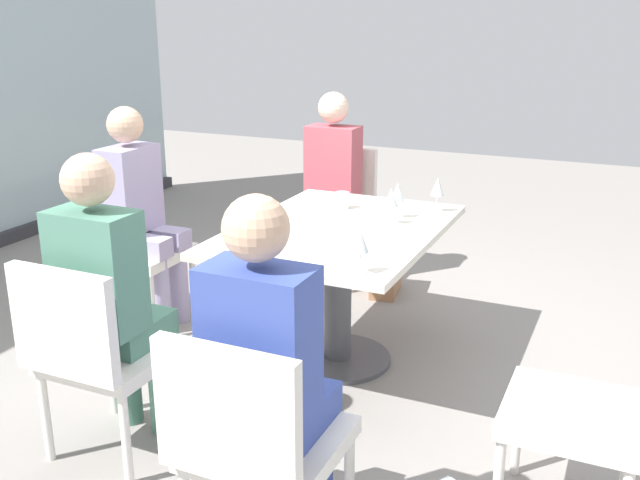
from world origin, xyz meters
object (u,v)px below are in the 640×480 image
object	(u,v)px
wine_glass_1	(360,242)
coffee_cup	(342,200)
handbag_2	(386,273)
person_far_left	(109,290)
chair_far_right	(336,205)
cell_phone_on_table	(262,225)
chair_near_window	(128,239)
person_near_window	(140,207)
wine_glass_2	(391,198)
chair_far_left	(95,348)
chair_front_left	(605,401)
wine_glass_0	(398,193)
chair_side_end	(254,438)
wine_glass_3	(437,188)
person_far_right	(329,179)
handbag_0	(227,413)
person_side_end	(269,364)
dining_table_main	(338,260)

from	to	relation	value
wine_glass_1	coffee_cup	bearing A→B (deg)	26.80
handbag_2	person_far_left	bearing A→B (deg)	159.17
chair_far_right	cell_phone_on_table	bearing A→B (deg)	-172.86
chair_near_window	handbag_2	xyz separation A→B (m)	(1.00, -1.24, -0.36)
person_near_window	wine_glass_2	bearing A→B (deg)	-83.45
chair_far_left	wine_glass_2	distance (m)	1.59
chair_front_left	wine_glass_0	bearing A→B (deg)	45.65
chair_near_window	person_far_left	distance (m)	1.36
chair_side_end	cell_phone_on_table	size ratio (longest dim) A/B	6.04
chair_side_end	chair_far_right	world-z (taller)	same
person_near_window	chair_far_left	bearing A→B (deg)	-150.07
wine_glass_1	cell_phone_on_table	xyz separation A→B (m)	(0.43, 0.69, -0.13)
wine_glass_1	chair_near_window	bearing A→B (deg)	71.10
wine_glass_2	wine_glass_3	size ratio (longest dim) A/B	1.00
person_far_right	handbag_0	distance (m)	2.09
cell_phone_on_table	handbag_2	world-z (taller)	cell_phone_on_table
chair_far_left	wine_glass_3	world-z (taller)	wine_glass_3
person_far_left	coffee_cup	xyz separation A→B (m)	(1.43, -0.40, 0.08)
person_near_window	cell_phone_on_table	xyz separation A→B (m)	(-0.14, -0.86, 0.03)
wine_glass_0	cell_phone_on_table	world-z (taller)	wine_glass_0
person_near_window	wine_glass_1	size ratio (longest dim) A/B	6.81
person_near_window	wine_glass_3	size ratio (longest dim) A/B	6.81
handbag_2	wine_glass_0	bearing A→B (deg)	-166.55
handbag_0	chair_near_window	bearing A→B (deg)	67.93
chair_far_left	coffee_cup	world-z (taller)	chair_far_left
chair_far_left	wine_glass_2	size ratio (longest dim) A/B	4.70
person_side_end	chair_far_left	bearing A→B (deg)	78.14
person_far_left	cell_phone_on_table	world-z (taller)	person_far_left
chair_far_left	cell_phone_on_table	world-z (taller)	chair_far_left
dining_table_main	person_near_window	world-z (taller)	person_near_window
chair_near_window	person_far_right	size ratio (longest dim) A/B	0.69
dining_table_main	person_far_right	distance (m)	1.22
dining_table_main	coffee_cup	bearing A→B (deg)	19.72
dining_table_main	cell_phone_on_table	distance (m)	0.42
chair_side_end	person_far_left	world-z (taller)	person_far_left
person_side_end	wine_glass_1	distance (m)	0.83
wine_glass_0	chair_far_right	bearing A→B (deg)	38.77
chair_side_end	chair_near_window	distance (m)	2.24
chair_far_right	person_side_end	size ratio (longest dim) A/B	0.69
person_far_right	cell_phone_on_table	bearing A→B (deg)	-172.23
chair_front_left	person_far_right	xyz separation A→B (m)	(1.89, 1.85, 0.20)
chair_near_window	person_near_window	size ratio (longest dim) A/B	0.69
chair_far_left	chair_far_right	bearing A→B (deg)	0.00
chair_side_end	handbag_2	xyz separation A→B (m)	(2.49, 0.43, -0.36)
person_side_end	wine_glass_3	xyz separation A→B (m)	(1.87, -0.01, 0.16)
chair_far_right	chair_front_left	xyz separation A→B (m)	(-2.00, -1.85, 0.00)
wine_glass_0	coffee_cup	xyz separation A→B (m)	(0.06, 0.33, -0.09)
person_far_left	chair_side_end	bearing A→B (deg)	-114.70
dining_table_main	person_side_end	xyz separation A→B (m)	(-1.38, -0.35, 0.14)
dining_table_main	wine_glass_2	distance (m)	0.41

